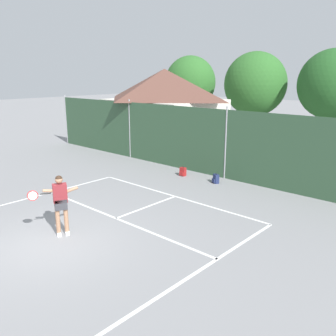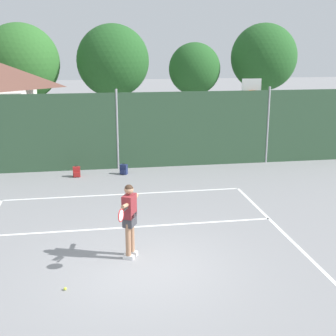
# 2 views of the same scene
# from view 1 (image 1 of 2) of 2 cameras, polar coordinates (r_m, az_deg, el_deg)

# --- Properties ---
(ground_plane) EXTENTS (120.00, 120.00, 0.00)m
(ground_plane) POSITION_cam_1_polar(r_m,az_deg,el_deg) (11.09, -18.28, -11.23)
(ground_plane) COLOR gray
(court_markings) EXTENTS (8.30, 11.10, 0.01)m
(court_markings) POSITION_cam_1_polar(r_m,az_deg,el_deg) (11.38, -15.42, -10.30)
(court_markings) COLOR white
(court_markings) RESTS_ON ground
(chainlink_fence) EXTENTS (26.09, 0.09, 3.31)m
(chainlink_fence) POSITION_cam_1_polar(r_m,az_deg,el_deg) (16.62, 9.13, 3.67)
(chainlink_fence) COLOR #2D4C33
(chainlink_fence) RESTS_ON ground
(clubhouse_building) EXTENTS (6.97, 5.92, 5.01)m
(clubhouse_building) POSITION_cam_1_polar(r_m,az_deg,el_deg) (23.52, -0.56, 9.55)
(clubhouse_building) COLOR silver
(clubhouse_building) RESTS_ON ground
(treeline_backdrop) EXTENTS (27.07, 4.40, 6.46)m
(treeline_backdrop) POSITION_cam_1_polar(r_m,az_deg,el_deg) (27.59, 21.42, 12.15)
(treeline_backdrop) COLOR brown
(treeline_backdrop) RESTS_ON ground
(tennis_player) EXTENTS (0.60, 1.36, 1.85)m
(tennis_player) POSITION_cam_1_polar(r_m,az_deg,el_deg) (11.11, -16.71, -4.86)
(tennis_player) COLOR silver
(tennis_player) RESTS_ON ground
(backpack_red) EXTENTS (0.28, 0.24, 0.46)m
(backpack_red) POSITION_cam_1_polar(r_m,az_deg,el_deg) (17.13, 2.35, -0.61)
(backpack_red) COLOR maroon
(backpack_red) RESTS_ON ground
(backpack_navy) EXTENTS (0.34, 0.33, 0.46)m
(backpack_navy) POSITION_cam_1_polar(r_m,az_deg,el_deg) (16.11, 7.56, -1.72)
(backpack_navy) COLOR navy
(backpack_navy) RESTS_ON ground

